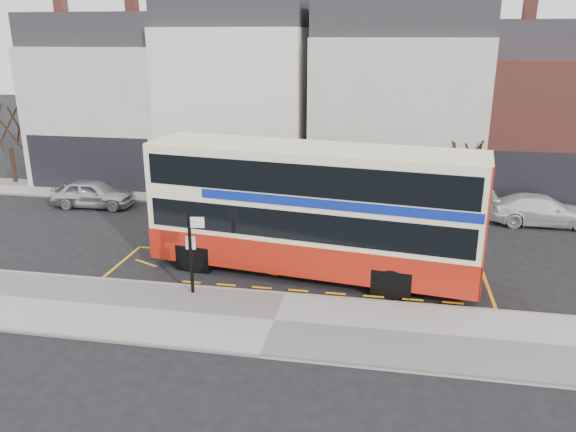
% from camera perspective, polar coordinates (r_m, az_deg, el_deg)
% --- Properties ---
extents(ground, '(120.00, 120.00, 0.00)m').
position_cam_1_polar(ground, '(19.89, -0.06, -7.76)').
color(ground, black).
rests_on(ground, ground).
extents(pavement, '(40.00, 4.00, 0.15)m').
position_cam_1_polar(pavement, '(17.84, -1.41, -10.69)').
color(pavement, '#9E9B96').
rests_on(pavement, ground).
extents(kerb, '(40.00, 0.15, 0.15)m').
position_cam_1_polar(kerb, '(19.52, -0.26, -8.03)').
color(kerb, gray).
rests_on(kerb, ground).
extents(far_pavement, '(50.00, 3.00, 0.15)m').
position_cam_1_polar(far_pavement, '(30.05, 3.73, 1.36)').
color(far_pavement, '#9E9B96').
rests_on(far_pavement, ground).
extents(road_markings, '(14.00, 3.40, 0.01)m').
position_cam_1_polar(road_markings, '(21.31, 0.72, -5.92)').
color(road_markings, '#EE9F0C').
rests_on(road_markings, ground).
extents(terrace_far_left, '(8.00, 8.01, 10.80)m').
position_cam_1_polar(terrace_far_left, '(36.85, -17.07, 11.24)').
color(terrace_far_left, silver).
rests_on(terrace_far_left, ground).
extents(terrace_left, '(8.00, 8.01, 11.80)m').
position_cam_1_polar(terrace_left, '(33.93, -4.74, 12.28)').
color(terrace_left, white).
rests_on(terrace_left, ground).
extents(terrace_green_shop, '(9.00, 8.01, 11.30)m').
position_cam_1_polar(terrace_green_shop, '(32.81, 10.96, 11.39)').
color(terrace_green_shop, silver).
rests_on(terrace_green_shop, ground).
extents(terrace_right, '(9.00, 8.01, 10.30)m').
position_cam_1_polar(terrace_right, '(34.14, 26.37, 9.29)').
color(terrace_right, brown).
rests_on(terrace_right, ground).
extents(double_decker_bus, '(12.42, 4.44, 4.85)m').
position_cam_1_polar(double_decker_bus, '(20.55, 2.55, 0.73)').
color(double_decker_bus, '#FFF5C2').
rests_on(double_decker_bus, ground).
extents(bus_stop_post, '(0.71, 0.14, 2.84)m').
position_cam_1_polar(bus_stop_post, '(19.16, -9.71, -2.99)').
color(bus_stop_post, black).
rests_on(bus_stop_post, pavement).
extents(car_silver, '(4.32, 1.93, 1.44)m').
position_cam_1_polar(car_silver, '(31.05, -19.19, 2.17)').
color(car_silver, silver).
rests_on(car_silver, ground).
extents(car_grey, '(4.68, 2.67, 1.46)m').
position_cam_1_polar(car_grey, '(29.18, -2.50, 2.21)').
color(car_grey, '#45494D').
rests_on(car_grey, ground).
extents(car_white, '(4.88, 2.02, 1.41)m').
position_cam_1_polar(car_white, '(29.19, 24.39, 0.55)').
color(car_white, white).
rests_on(car_white, ground).
extents(street_tree_left, '(2.82, 2.82, 6.09)m').
position_cam_1_polar(street_tree_left, '(37.17, -26.75, 9.14)').
color(street_tree_left, '#302115').
rests_on(street_tree_left, ground).
extents(street_tree_right, '(2.21, 2.21, 4.76)m').
position_cam_1_polar(street_tree_right, '(28.96, 17.73, 6.37)').
color(street_tree_right, '#302115').
rests_on(street_tree_right, ground).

